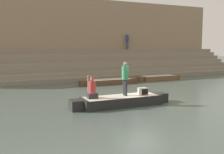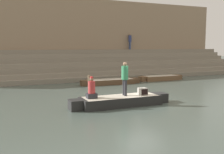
% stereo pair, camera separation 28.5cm
% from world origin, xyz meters
% --- Properties ---
extents(ground_plane, '(120.00, 120.00, 0.00)m').
position_xyz_m(ground_plane, '(0.00, 0.00, 0.00)').
color(ground_plane, '#47544C').
extents(ghat_steps, '(36.00, 4.35, 2.82)m').
position_xyz_m(ghat_steps, '(0.00, 12.06, 1.01)').
color(ghat_steps, gray).
rests_on(ghat_steps, ground).
extents(back_wall, '(34.20, 1.28, 8.08)m').
position_xyz_m(back_wall, '(0.00, 14.21, 4.01)').
color(back_wall, '#937A60').
rests_on(back_wall, ground).
extents(rowboat_main, '(5.58, 1.49, 0.52)m').
position_xyz_m(rowboat_main, '(-1.44, -0.44, 0.27)').
color(rowboat_main, black).
rests_on(rowboat_main, ground).
extents(person_standing, '(0.36, 0.36, 1.80)m').
position_xyz_m(person_standing, '(-1.17, -0.35, 1.56)').
color(person_standing, '#28282D').
rests_on(person_standing, rowboat_main).
extents(person_rowing, '(0.51, 0.40, 1.13)m').
position_xyz_m(person_rowing, '(-3.05, -0.35, 0.97)').
color(person_rowing, '#28282D').
rests_on(person_rowing, rowboat_main).
extents(tv_set, '(0.46, 0.43, 0.39)m').
position_xyz_m(tv_set, '(-0.19, -0.57, 0.71)').
color(tv_set, '#9E998E').
rests_on(tv_set, rowboat_main).
extents(moored_boat_shore, '(5.16, 1.26, 0.42)m').
position_xyz_m(moored_boat_shore, '(1.18, 7.20, 0.23)').
color(moored_boat_shore, brown).
rests_on(moored_boat_shore, ground).
extents(moored_boat_distant, '(4.48, 1.26, 0.42)m').
position_xyz_m(moored_boat_distant, '(6.51, 7.77, 0.23)').
color(moored_boat_distant, brown).
rests_on(moored_boat_distant, ground).
extents(mooring_post, '(0.19, 0.19, 1.38)m').
position_xyz_m(mooring_post, '(-2.27, 2.41, 0.69)').
color(mooring_post, brown).
rests_on(mooring_post, ground).
extents(person_on_steps, '(0.34, 0.34, 1.74)m').
position_xyz_m(person_on_steps, '(6.07, 13.31, 3.83)').
color(person_on_steps, '#3D4C75').
rests_on(person_on_steps, ghat_steps).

